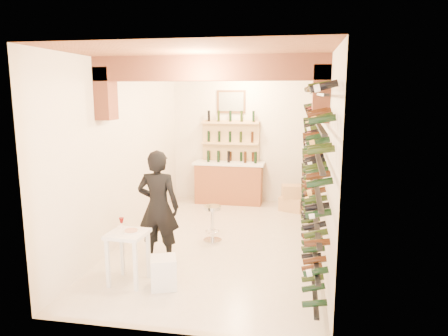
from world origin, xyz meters
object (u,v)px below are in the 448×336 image
back_counter (229,181)px  person (158,207)px  wine_rack (310,160)px  tasting_table (128,241)px  crate_lower (292,204)px  chrome_barstool (212,221)px  white_stool (164,273)px

back_counter → person: (-0.49, -3.75, 0.37)m
wine_rack → person: size_ratio=3.15×
tasting_table → crate_lower: 4.67m
back_counter → crate_lower: back_counter is taller
back_counter → crate_lower: size_ratio=3.19×
tasting_table → chrome_barstool: (0.83, 1.84, -0.23)m
chrome_barstool → crate_lower: chrome_barstool is taller
white_stool → chrome_barstool: bearing=81.2°
back_counter → crate_lower: (1.54, -0.45, -0.37)m
white_stool → person: size_ratio=0.24×
back_counter → tasting_table: bearing=-98.6°
tasting_table → white_stool: (0.53, -0.06, -0.40)m
crate_lower → white_stool: bearing=-112.2°
wine_rack → back_counter: size_ratio=3.35×
chrome_barstool → back_counter: bearing=93.1°
white_stool → back_counter: bearing=88.2°
person → crate_lower: person is taller
chrome_barstool → tasting_table: bearing=-114.2°
white_stool → wine_rack: bearing=44.5°
back_counter → tasting_table: 4.58m
wine_rack → back_counter: (-1.83, 2.65, -1.02)m
white_stool → person: bearing=112.4°
white_stool → crate_lower: white_stool is taller
wine_rack → white_stool: bearing=-135.5°
crate_lower → back_counter: bearing=163.8°
wine_rack → chrome_barstool: (-1.68, -0.04, -1.17)m
crate_lower → wine_rack: bearing=-82.6°
tasting_table → white_stool: tasting_table is taller
wine_rack → white_stool: size_ratio=13.08×
wine_rack → white_stool: wine_rack is taller
tasting_table → person: person is taller
back_counter → person: person is taller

